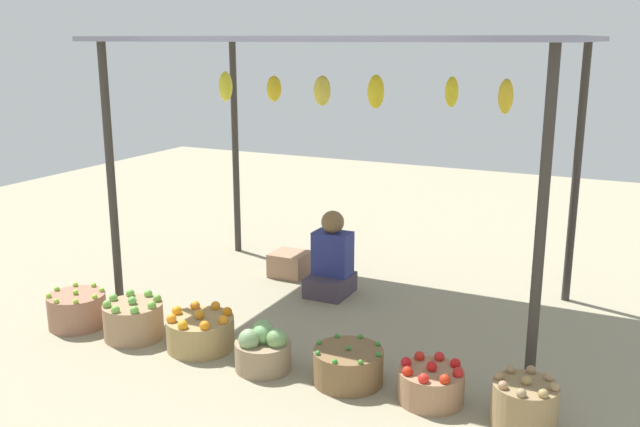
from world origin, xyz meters
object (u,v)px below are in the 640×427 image
basket_red_tomatoes (431,384)px  wooden_crate_near_vendor (290,264)px  basket_limes (77,310)px  basket_cabbages (263,349)px  basket_green_apples (134,320)px  basket_oranges (200,332)px  vendor_person (332,262)px  basket_green_chilies (348,366)px  basket_potatoes (525,404)px

basket_red_tomatoes → wooden_crate_near_vendor: size_ratio=1.23×
basket_limes → wooden_crate_near_vendor: bearing=62.4°
basket_cabbages → wooden_crate_near_vendor: size_ratio=1.15×
basket_green_apples → basket_oranges: bearing=6.3°
basket_red_tomatoes → wooden_crate_near_vendor: bearing=138.1°
wooden_crate_near_vendor → basket_green_apples: bearing=-102.5°
vendor_person → basket_cabbages: size_ratio=1.94×
vendor_person → basket_green_chilies: bearing=-61.3°
basket_limes → basket_green_chilies: basket_limes is taller
vendor_person → basket_potatoes: vendor_person is taller
basket_limes → basket_oranges: basket_limes is taller
basket_limes → basket_oranges: (1.16, 0.09, -0.01)m
basket_green_apples → basket_red_tomatoes: bearing=1.2°
basket_green_apples → basket_red_tomatoes: size_ratio=1.08×
basket_red_tomatoes → wooden_crate_near_vendor: 2.68m
vendor_person → basket_cabbages: 1.62m
basket_oranges → basket_red_tomatoes: (1.81, -0.02, -0.01)m
basket_potatoes → basket_oranges: bearing=178.6°
basket_oranges → basket_potatoes: (2.41, -0.06, 0.02)m
vendor_person → wooden_crate_near_vendor: (-0.58, 0.27, -0.18)m
basket_red_tomatoes → basket_potatoes: basket_potatoes is taller
basket_green_chilies → wooden_crate_near_vendor: size_ratio=1.38×
basket_oranges → basket_green_chilies: (1.23, -0.02, -0.01)m
basket_green_chilies → basket_potatoes: basket_potatoes is taller
basket_potatoes → basket_green_apples: bearing=-179.9°
vendor_person → basket_oranges: size_ratio=1.52×
basket_green_chilies → basket_red_tomatoes: size_ratio=1.12×
basket_cabbages → basket_potatoes: bearing=1.2°
vendor_person → basket_oranges: bearing=-104.9°
basket_oranges → wooden_crate_near_vendor: 1.78m
vendor_person → basket_potatoes: (2.01, -1.56, -0.15)m
basket_oranges → basket_cabbages: basket_cabbages is taller
vendor_person → wooden_crate_near_vendor: 0.66m
basket_limes → basket_cabbages: bearing=-0.2°
basket_green_apples → wooden_crate_near_vendor: (0.41, 1.84, -0.03)m
basket_green_chilies → wooden_crate_near_vendor: basket_green_chilies is taller
basket_oranges → basket_potatoes: basket_potatoes is taller
basket_limes → basket_cabbages: (1.76, -0.01, 0.01)m
basket_limes → wooden_crate_near_vendor: size_ratio=1.32×
vendor_person → basket_oranges: (-0.40, -1.50, -0.17)m
basket_cabbages → basket_oranges: bearing=171.0°
basket_cabbages → basket_potatoes: size_ratio=1.01×
vendor_person → basket_green_apples: 1.86m
vendor_person → basket_green_chilies: (0.83, -1.52, -0.18)m
basket_green_apples → basket_green_chilies: 1.82m
basket_limes → basket_red_tomatoes: size_ratio=1.08×
basket_limes → basket_potatoes: (3.57, 0.03, 0.01)m
basket_cabbages → vendor_person: bearing=97.4°
basket_green_chilies → basket_red_tomatoes: 0.59m
vendor_person → basket_limes: bearing=-134.4°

